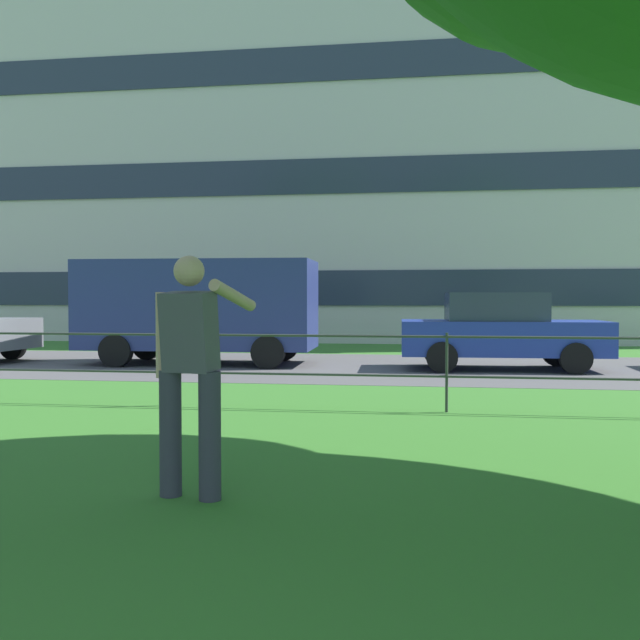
# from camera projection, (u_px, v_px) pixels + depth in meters

# --- Properties ---
(street_strip) EXTENTS (80.00, 6.43, 0.01)m
(street_strip) POSITION_uv_depth(u_px,v_px,m) (348.00, 366.00, 14.98)
(street_strip) COLOR #565454
(street_strip) RESTS_ON ground
(park_fence) EXTENTS (33.60, 0.04, 1.00)m
(park_fence) POSITION_uv_depth(u_px,v_px,m) (300.00, 357.00, 9.24)
(park_fence) COLOR #333833
(park_fence) RESTS_ON ground
(person_thrower) EXTENTS (0.63, 0.74, 1.74)m
(person_thrower) POSITION_uv_depth(u_px,v_px,m) (190.00, 367.00, 5.13)
(person_thrower) COLOR #383842
(person_thrower) RESTS_ON ground
(panel_van_right) EXTENTS (5.06, 2.23, 2.24)m
(panel_van_right) POSITION_uv_depth(u_px,v_px,m) (200.00, 306.00, 15.54)
(panel_van_right) COLOR navy
(panel_van_right) RESTS_ON ground
(car_blue_far_left) EXTENTS (4.06, 1.93, 1.54)m
(car_blue_far_left) POSITION_uv_depth(u_px,v_px,m) (500.00, 331.00, 14.34)
(car_blue_far_left) COLOR #233899
(car_blue_far_left) RESTS_ON ground
(apartment_building_background) EXTENTS (29.24, 13.54, 14.38)m
(apartment_building_background) POSITION_uv_depth(u_px,v_px,m) (309.00, 156.00, 29.14)
(apartment_building_background) COLOR beige
(apartment_building_background) RESTS_ON ground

